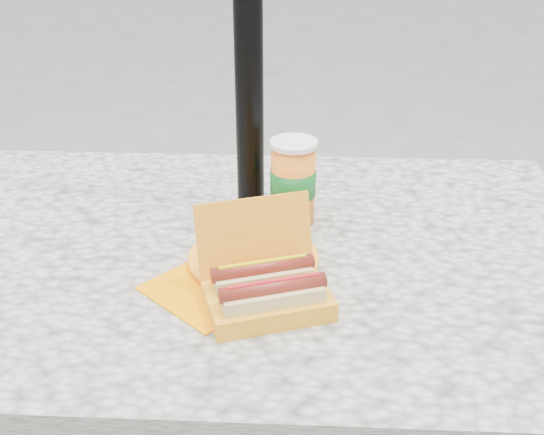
{
  "coord_description": "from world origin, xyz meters",
  "views": [
    {
      "loc": [
        0.1,
        -0.99,
        1.34
      ],
      "look_at": [
        0.05,
        0.02,
        0.8
      ],
      "focal_mm": 45.0,
      "sensor_mm": 36.0,
      "label": 1
    }
  ],
  "objects_px": {
    "umbrella_pole": "(248,17)",
    "hotdog_box": "(267,289)",
    "soda_cup": "(293,182)",
    "fries_plate": "(250,259)"
  },
  "relations": [
    {
      "from": "hotdog_box",
      "to": "fries_plate",
      "type": "height_order",
      "value": "hotdog_box"
    },
    {
      "from": "umbrella_pole",
      "to": "fries_plate",
      "type": "relative_size",
      "value": 7.38
    },
    {
      "from": "umbrella_pole",
      "to": "hotdog_box",
      "type": "height_order",
      "value": "umbrella_pole"
    },
    {
      "from": "umbrella_pole",
      "to": "soda_cup",
      "type": "distance_m",
      "value": 0.29
    },
    {
      "from": "soda_cup",
      "to": "umbrella_pole",
      "type": "bearing_deg",
      "value": 143.13
    },
    {
      "from": "soda_cup",
      "to": "hotdog_box",
      "type": "bearing_deg",
      "value": -96.77
    },
    {
      "from": "umbrella_pole",
      "to": "hotdog_box",
      "type": "bearing_deg",
      "value": -81.66
    },
    {
      "from": "hotdog_box",
      "to": "fries_plate",
      "type": "relative_size",
      "value": 0.72
    },
    {
      "from": "umbrella_pole",
      "to": "hotdog_box",
      "type": "distance_m",
      "value": 0.46
    },
    {
      "from": "umbrella_pole",
      "to": "hotdog_box",
      "type": "relative_size",
      "value": 10.29
    }
  ]
}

